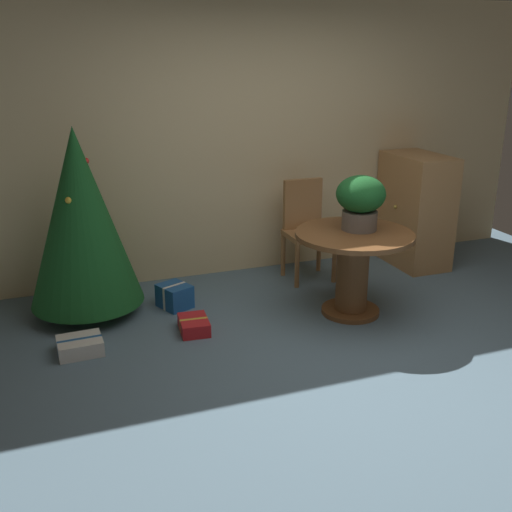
{
  "coord_description": "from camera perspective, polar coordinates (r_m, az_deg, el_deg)",
  "views": [
    {
      "loc": [
        -1.97,
        -3.27,
        2.11
      ],
      "look_at": [
        -0.63,
        0.38,
        0.78
      ],
      "focal_mm": 41.99,
      "sensor_mm": 36.0,
      "label": 1
    }
  ],
  "objects": [
    {
      "name": "wooden_chair_far",
      "position": [
        5.77,
        4.79,
        3.02
      ],
      "size": [
        0.43,
        0.38,
        0.95
      ],
      "color": "#9E6B3D",
      "rests_on": "ground_plane"
    },
    {
      "name": "holiday_tree",
      "position": [
        5.01,
        -16.36,
        3.52
      ],
      "size": [
        0.92,
        0.92,
        1.57
      ],
      "color": "brown",
      "rests_on": "ground_plane"
    },
    {
      "name": "round_dining_table",
      "position": [
        5.0,
        9.22,
        -0.54
      ],
      "size": [
        0.97,
        0.97,
        0.71
      ],
      "color": "brown",
      "rests_on": "ground_plane"
    },
    {
      "name": "gift_box_blue",
      "position": [
        5.23,
        -7.76,
        -3.8
      ],
      "size": [
        0.31,
        0.34,
        0.2
      ],
      "color": "#1E569E",
      "rests_on": "ground_plane"
    },
    {
      "name": "back_wall_panel",
      "position": [
        5.87,
        -0.38,
        11.04
      ],
      "size": [
        6.0,
        0.1,
        2.6
      ],
      "primitive_type": "cube",
      "color": "beige",
      "rests_on": "ground_plane"
    },
    {
      "name": "flower_vase",
      "position": [
        4.95,
        9.94,
        5.33
      ],
      "size": [
        0.4,
        0.4,
        0.45
      ],
      "color": "#665B51",
      "rests_on": "round_dining_table"
    },
    {
      "name": "gift_box_cream",
      "position": [
        4.63,
        -16.41,
        -8.2
      ],
      "size": [
        0.33,
        0.28,
        0.11
      ],
      "color": "silver",
      "rests_on": "ground_plane"
    },
    {
      "name": "ground_plane",
      "position": [
        4.36,
        9.67,
        -10.29
      ],
      "size": [
        6.6,
        6.6,
        0.0
      ],
      "primitive_type": "plane",
      "color": "slate"
    },
    {
      "name": "wooden_cabinet",
      "position": [
        6.33,
        14.92,
        4.24
      ],
      "size": [
        0.49,
        0.77,
        1.13
      ],
      "color": "#B27F4C",
      "rests_on": "ground_plane"
    },
    {
      "name": "gift_box_red",
      "position": [
        4.79,
        -5.94,
        -6.56
      ],
      "size": [
        0.25,
        0.33,
        0.11
      ],
      "color": "red",
      "rests_on": "ground_plane"
    }
  ]
}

